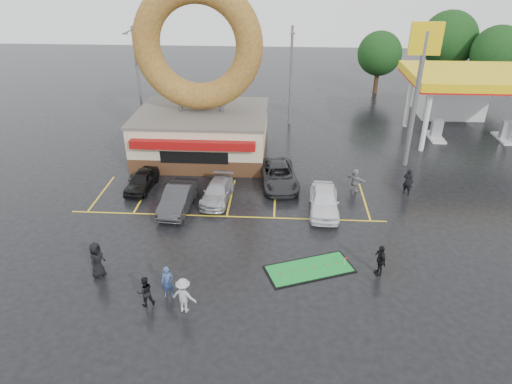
# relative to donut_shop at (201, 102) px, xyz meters

# --- Properties ---
(ground) EXTENTS (120.00, 120.00, 0.00)m
(ground) POSITION_rel_donut_shop_xyz_m (3.00, -12.97, -4.46)
(ground) COLOR black
(ground) RESTS_ON ground
(donut_shop) EXTENTS (10.20, 8.70, 13.50)m
(donut_shop) POSITION_rel_donut_shop_xyz_m (0.00, 0.00, 0.00)
(donut_shop) COLOR #472B19
(donut_shop) RESTS_ON ground
(gas_station) EXTENTS (12.30, 13.65, 5.90)m
(gas_station) POSITION_rel_donut_shop_xyz_m (23.00, 7.97, -0.77)
(gas_station) COLOR silver
(gas_station) RESTS_ON ground
(shell_sign) EXTENTS (2.20, 0.36, 10.60)m
(shell_sign) POSITION_rel_donut_shop_xyz_m (16.00, -0.97, 2.91)
(shell_sign) COLOR slate
(shell_sign) RESTS_ON ground
(streetlight_left) EXTENTS (0.40, 2.21, 9.00)m
(streetlight_left) POSITION_rel_donut_shop_xyz_m (-7.00, 6.95, 0.32)
(streetlight_left) COLOR slate
(streetlight_left) RESTS_ON ground
(streetlight_mid) EXTENTS (0.40, 2.21, 9.00)m
(streetlight_mid) POSITION_rel_donut_shop_xyz_m (7.00, 7.95, 0.32)
(streetlight_mid) COLOR slate
(streetlight_mid) RESTS_ON ground
(streetlight_right) EXTENTS (0.40, 2.21, 9.00)m
(streetlight_right) POSITION_rel_donut_shop_xyz_m (19.00, 8.95, 0.32)
(streetlight_right) COLOR slate
(streetlight_right) RESTS_ON ground
(tree_far_a) EXTENTS (5.60, 5.60, 8.00)m
(tree_far_a) POSITION_rel_donut_shop_xyz_m (29.00, 17.03, 0.72)
(tree_far_a) COLOR #332114
(tree_far_a) RESTS_ON ground
(tree_far_c) EXTENTS (6.30, 6.30, 9.00)m
(tree_far_c) POSITION_rel_donut_shop_xyz_m (25.00, 21.03, 1.37)
(tree_far_c) COLOR #332114
(tree_far_c) RESTS_ON ground
(tree_far_d) EXTENTS (4.90, 4.90, 7.00)m
(tree_far_d) POSITION_rel_donut_shop_xyz_m (17.00, 19.03, 0.07)
(tree_far_d) COLOR #332114
(tree_far_d) RESTS_ON ground
(car_black) EXTENTS (1.88, 3.93, 1.30)m
(car_black) POSITION_rel_donut_shop_xyz_m (-3.34, -6.21, -3.82)
(car_black) COLOR black
(car_black) RESTS_ON ground
(car_dgrey) EXTENTS (1.94, 4.72, 1.52)m
(car_dgrey) POSITION_rel_donut_shop_xyz_m (-0.22, -8.74, -3.70)
(car_dgrey) COLOR #2A2A2C
(car_dgrey) RESTS_ON ground
(car_silver) EXTENTS (2.12, 4.37, 1.22)m
(car_silver) POSITION_rel_donut_shop_xyz_m (2.15, -7.46, -3.85)
(car_silver) COLOR #A6A6AB
(car_silver) RESTS_ON ground
(car_grey) EXTENTS (3.14, 5.57, 1.47)m
(car_grey) POSITION_rel_donut_shop_xyz_m (6.19, -4.97, -3.73)
(car_grey) COLOR #28282A
(car_grey) RESTS_ON ground
(car_white) EXTENTS (1.98, 4.59, 1.54)m
(car_white) POSITION_rel_donut_shop_xyz_m (9.15, -8.55, -3.69)
(car_white) COLOR white
(car_white) RESTS_ON ground
(person_blue) EXTENTS (0.65, 0.46, 1.68)m
(person_blue) POSITION_rel_donut_shop_xyz_m (1.08, -17.15, -3.62)
(person_blue) COLOR #32477D
(person_blue) RESTS_ON ground
(person_blackjkt) EXTENTS (0.96, 0.90, 1.58)m
(person_blackjkt) POSITION_rel_donut_shop_xyz_m (0.16, -17.82, -3.67)
(person_blackjkt) COLOR black
(person_blackjkt) RESTS_ON ground
(person_hoodie) EXTENTS (1.30, 0.93, 1.81)m
(person_hoodie) POSITION_rel_donut_shop_xyz_m (2.06, -18.12, -3.56)
(person_hoodie) COLOR #99999B
(person_hoodie) RESTS_ON ground
(person_bystander) EXTENTS (0.79, 1.06, 1.98)m
(person_bystander) POSITION_rel_donut_shop_xyz_m (-2.86, -15.82, -3.47)
(person_bystander) COLOR black
(person_bystander) RESTS_ON ground
(person_cameraman) EXTENTS (0.67, 1.09, 1.73)m
(person_cameraman) POSITION_rel_donut_shop_xyz_m (11.56, -14.77, -3.60)
(person_cameraman) COLOR black
(person_cameraman) RESTS_ON ground
(person_walker_near) EXTENTS (1.48, 1.33, 1.63)m
(person_walker_near) POSITION_rel_donut_shop_xyz_m (11.48, -5.56, -3.65)
(person_walker_near) COLOR gray
(person_walker_near) RESTS_ON ground
(person_walker_far) EXTENTS (0.83, 0.78, 1.90)m
(person_walker_far) POSITION_rel_donut_shop_xyz_m (15.00, -5.82, -3.52)
(person_walker_far) COLOR black
(person_walker_far) RESTS_ON ground
(dumpster) EXTENTS (1.92, 1.39, 1.30)m
(dumpster) POSITION_rel_donut_shop_xyz_m (-4.50, -2.15, -3.81)
(dumpster) COLOR #1B471B
(dumpster) RESTS_ON ground
(putting_green) EXTENTS (4.98, 3.51, 0.57)m
(putting_green) POSITION_rel_donut_shop_xyz_m (8.00, -14.67, -4.43)
(putting_green) COLOR black
(putting_green) RESTS_ON ground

